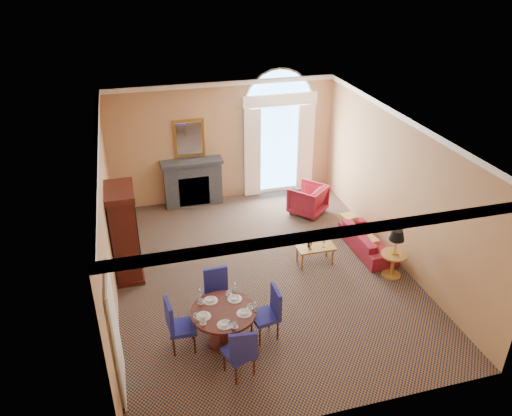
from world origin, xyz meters
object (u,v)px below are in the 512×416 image
object	(u,v)px
armchair	(308,200)
armoire	(125,234)
side_table	(395,248)
coffee_table	(315,247)
dining_table	(224,319)
sofa	(368,241)

from	to	relation	value
armchair	armoire	bearing A→B (deg)	-22.23
armoire	side_table	distance (m)	5.55
coffee_table	armoire	bearing A→B (deg)	170.90
armoire	side_table	world-z (taller)	armoire
armoire	coffee_table	world-z (taller)	armoire
armoire	armchair	size ratio (longest dim) A/B	2.37
armoire	armchair	distance (m)	4.87
armoire	armchair	bearing A→B (deg)	18.65
dining_table	side_table	size ratio (longest dim) A/B	1.05
dining_table	coffee_table	world-z (taller)	dining_table
armoire	coffee_table	size ratio (longest dim) A/B	2.39
armoire	sofa	bearing A→B (deg)	-5.49
armchair	side_table	size ratio (longest dim) A/B	0.78
sofa	coffee_table	distance (m)	1.36
armoire	dining_table	distance (m)	3.02
dining_table	coffee_table	distance (m)	3.10
armoire	sofa	distance (m)	5.34
dining_table	sofa	bearing A→B (deg)	28.94
sofa	side_table	xyz separation A→B (m)	(0.05, -1.03, 0.44)
armoire	side_table	xyz separation A→B (m)	(5.32, -1.54, -0.27)
armchair	dining_table	bearing A→B (deg)	12.45
sofa	coffee_table	size ratio (longest dim) A/B	2.06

